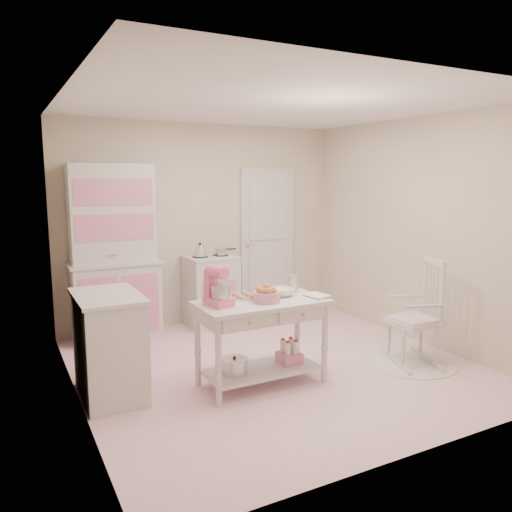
{
  "coord_description": "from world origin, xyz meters",
  "views": [
    {
      "loc": [
        -2.44,
        -4.24,
        1.91
      ],
      "look_at": [
        -0.13,
        0.16,
        1.13
      ],
      "focal_mm": 35.0,
      "sensor_mm": 36.0,
      "label": 1
    }
  ],
  "objects_px": {
    "rocking_chair": "(414,312)",
    "bread_basket": "(266,297)",
    "base_cabinet": "(109,346)",
    "work_table": "(262,343)",
    "stove": "(211,291)",
    "hutch": "(114,253)",
    "stand_mixer": "(218,287)"
  },
  "relations": [
    {
      "from": "hutch",
      "to": "work_table",
      "type": "relative_size",
      "value": 1.73
    },
    {
      "from": "hutch",
      "to": "stand_mixer",
      "type": "relative_size",
      "value": 6.12
    },
    {
      "from": "base_cabinet",
      "to": "bread_basket",
      "type": "relative_size",
      "value": 3.68
    },
    {
      "from": "stand_mixer",
      "to": "base_cabinet",
      "type": "bearing_deg",
      "value": 142.68
    },
    {
      "from": "stove",
      "to": "base_cabinet",
      "type": "xyz_separation_m",
      "value": [
        -1.61,
        -1.55,
        0.0
      ]
    },
    {
      "from": "base_cabinet",
      "to": "work_table",
      "type": "relative_size",
      "value": 0.77
    },
    {
      "from": "hutch",
      "to": "work_table",
      "type": "distance_m",
      "value": 2.29
    },
    {
      "from": "hutch",
      "to": "base_cabinet",
      "type": "distance_m",
      "value": 1.75
    },
    {
      "from": "work_table",
      "to": "stove",
      "type": "bearing_deg",
      "value": 81.08
    },
    {
      "from": "rocking_chair",
      "to": "stand_mixer",
      "type": "bearing_deg",
      "value": -168.66
    },
    {
      "from": "work_table",
      "to": "stand_mixer",
      "type": "distance_m",
      "value": 0.71
    },
    {
      "from": "base_cabinet",
      "to": "bread_basket",
      "type": "xyz_separation_m",
      "value": [
        1.32,
        -0.45,
        0.39
      ]
    },
    {
      "from": "hutch",
      "to": "stove",
      "type": "relative_size",
      "value": 2.26
    },
    {
      "from": "hutch",
      "to": "bread_basket",
      "type": "bearing_deg",
      "value": -66.02
    },
    {
      "from": "stove",
      "to": "bread_basket",
      "type": "height_order",
      "value": "stove"
    },
    {
      "from": "base_cabinet",
      "to": "stand_mixer",
      "type": "height_order",
      "value": "stand_mixer"
    },
    {
      "from": "stove",
      "to": "base_cabinet",
      "type": "relative_size",
      "value": 1.0
    },
    {
      "from": "work_table",
      "to": "stand_mixer",
      "type": "xyz_separation_m",
      "value": [
        -0.42,
        0.02,
        0.57
      ]
    },
    {
      "from": "work_table",
      "to": "stand_mixer",
      "type": "bearing_deg",
      "value": 177.27
    },
    {
      "from": "stove",
      "to": "work_table",
      "type": "distance_m",
      "value": 1.98
    },
    {
      "from": "rocking_chair",
      "to": "bread_basket",
      "type": "bearing_deg",
      "value": -168.26
    },
    {
      "from": "work_table",
      "to": "hutch",
      "type": "bearing_deg",
      "value": 114.03
    },
    {
      "from": "bread_basket",
      "to": "hutch",
      "type": "bearing_deg",
      "value": 113.98
    },
    {
      "from": "bread_basket",
      "to": "work_table",
      "type": "bearing_deg",
      "value": 111.8
    },
    {
      "from": "rocking_chair",
      "to": "work_table",
      "type": "distance_m",
      "value": 1.67
    },
    {
      "from": "stand_mixer",
      "to": "work_table",
      "type": "bearing_deg",
      "value": -16.66
    },
    {
      "from": "hutch",
      "to": "bread_basket",
      "type": "relative_size",
      "value": 8.32
    },
    {
      "from": "stove",
      "to": "rocking_chair",
      "type": "xyz_separation_m",
      "value": [
        1.33,
        -2.21,
        0.09
      ]
    },
    {
      "from": "bread_basket",
      "to": "stand_mixer",
      "type": "bearing_deg",
      "value": 170.96
    },
    {
      "from": "work_table",
      "to": "bread_basket",
      "type": "distance_m",
      "value": 0.45
    },
    {
      "from": "work_table",
      "to": "base_cabinet",
      "type": "bearing_deg",
      "value": 162.87
    },
    {
      "from": "work_table",
      "to": "rocking_chair",
      "type": "bearing_deg",
      "value": -8.81
    }
  ]
}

